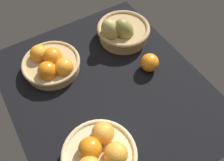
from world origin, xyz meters
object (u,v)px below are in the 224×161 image
object	(u,v)px
basket_near_left	(51,64)
basket_near_right	(100,155)
loose_orange_front_gap	(149,62)
basket_far_left_pears	(122,31)

from	to	relation	value
basket_near_left	basket_near_right	bearing A→B (deg)	-2.25
loose_orange_front_gap	basket_near_left	bearing A→B (deg)	-119.91
basket_far_left_pears	basket_near_right	bearing A→B (deg)	-39.73
basket_far_left_pears	loose_orange_front_gap	xyz separation A→B (cm)	(19.85, 0.38, -0.96)
basket_near_right	loose_orange_front_gap	bearing A→B (deg)	122.21
basket_near_left	loose_orange_front_gap	xyz separation A→B (cm)	(19.43, 33.78, -0.19)
basket_near_left	basket_near_right	world-z (taller)	basket_near_right
basket_near_left	basket_far_left_pears	distance (cm)	33.41
basket_far_left_pears	loose_orange_front_gap	world-z (taller)	basket_far_left_pears
basket_far_left_pears	basket_near_right	size ratio (longest dim) A/B	1.05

